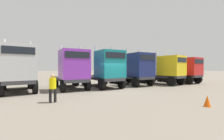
# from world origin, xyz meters

# --- Properties ---
(ground) EXTENTS (200.00, 200.00, 0.00)m
(ground) POSITION_xyz_m (0.00, 0.00, 0.00)
(ground) COLOR gray
(semi_truck_silver) EXTENTS (3.31, 6.09, 4.48)m
(semi_truck_silver) POSITION_xyz_m (-7.81, 2.51, 2.04)
(semi_truck_silver) COLOR #333338
(semi_truck_silver) RESTS_ON ground
(semi_truck_purple) EXTENTS (2.86, 6.22, 4.30)m
(semi_truck_purple) POSITION_xyz_m (-3.43, 2.52, 1.94)
(semi_truck_purple) COLOR #333338
(semi_truck_purple) RESTS_ON ground
(semi_truck_teal) EXTENTS (3.01, 6.26, 4.37)m
(semi_truck_teal) POSITION_xyz_m (-0.02, 2.17, 1.96)
(semi_truck_teal) COLOR #333338
(semi_truck_teal) RESTS_ON ground
(semi_truck_navy) EXTENTS (3.05, 6.58, 4.33)m
(semi_truck_navy) POSITION_xyz_m (4.01, 2.71, 1.94)
(semi_truck_navy) COLOR #333338
(semi_truck_navy) RESTS_ON ground
(semi_truck_yellow) EXTENTS (3.98, 6.86, 4.11)m
(semi_truck_yellow) POSITION_xyz_m (8.07, 2.07, 1.86)
(semi_truck_yellow) COLOR #333338
(semi_truck_yellow) RESTS_ON ground
(semi_truck_red) EXTENTS (3.34, 6.00, 4.01)m
(semi_truck_red) POSITION_xyz_m (11.59, 2.14, 1.81)
(semi_truck_red) COLOR #333338
(semi_truck_red) RESTS_ON ground
(visitor_in_hivis) EXTENTS (0.47, 0.47, 1.72)m
(visitor_in_hivis) POSITION_xyz_m (-5.52, -2.38, 0.99)
(visitor_in_hivis) COLOR black
(visitor_in_hivis) RESTS_ON ground
(traffic_cone_near) EXTENTS (0.36, 0.36, 0.61)m
(traffic_cone_near) POSITION_xyz_m (1.89, -6.96, 0.30)
(traffic_cone_near) COLOR #F2590C
(traffic_cone_near) RESTS_ON ground
(oak_far_left) EXTENTS (3.76, 3.76, 6.33)m
(oak_far_left) POSITION_xyz_m (-10.97, 19.58, 4.44)
(oak_far_left) COLOR #4C3823
(oak_far_left) RESTS_ON ground
(oak_far_centre) EXTENTS (3.02, 3.02, 4.76)m
(oak_far_centre) POSITION_xyz_m (1.94, 18.48, 3.23)
(oak_far_centre) COLOR #4C3823
(oak_far_centre) RESTS_ON ground
(oak_far_right) EXTENTS (4.00, 4.00, 6.17)m
(oak_far_right) POSITION_xyz_m (12.43, 21.46, 4.15)
(oak_far_right) COLOR #4C3823
(oak_far_right) RESTS_ON ground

